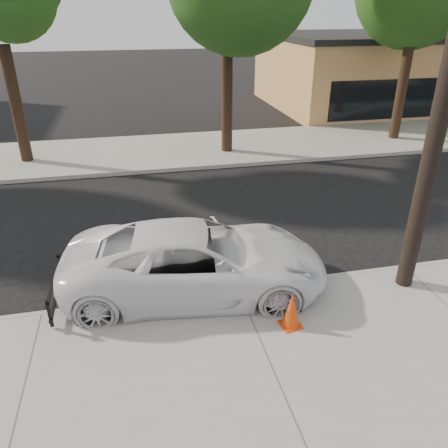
{
  "coord_description": "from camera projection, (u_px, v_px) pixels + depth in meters",
  "views": [
    {
      "loc": [
        -1.97,
        -9.66,
        5.57
      ],
      "look_at": [
        0.01,
        -0.7,
        1.0
      ],
      "focal_mm": 35.0,
      "sensor_mm": 36.0,
      "label": 1
    }
  ],
  "objects": [
    {
      "name": "near_sidewalk",
      "position": [
        269.0,
        363.0,
        7.52
      ],
      "size": [
        90.0,
        4.4,
        0.15
      ],
      "primitive_type": "cube",
      "color": "gray",
      "rests_on": "ground"
    },
    {
      "name": "police_cruiser",
      "position": [
        196.0,
        260.0,
        9.24
      ],
      "size": [
        5.79,
        3.22,
        1.53
      ],
      "primitive_type": "imported",
      "rotation": [
        0.0,
        0.0,
        1.44
      ],
      "color": "white",
      "rests_on": "ground"
    },
    {
      "name": "building_main",
      "position": [
        415.0,
        70.0,
        27.49
      ],
      "size": [
        18.0,
        10.0,
        4.0
      ],
      "primitive_type": "cube",
      "color": "tan",
      "rests_on": "ground"
    },
    {
      "name": "curb_near",
      "position": [
        238.0,
        290.0,
        9.44
      ],
      "size": [
        90.0,
        0.12,
        0.16
      ],
      "primitive_type": "cube",
      "color": "#9E9B93",
      "rests_on": "ground"
    },
    {
      "name": "traffic_cone",
      "position": [
        292.0,
        310.0,
        8.14
      ],
      "size": [
        0.43,
        0.43,
        0.73
      ],
      "rotation": [
        0.0,
        0.0,
        0.15
      ],
      "color": "red",
      "rests_on": "near_sidewalk"
    },
    {
      "name": "far_sidewalk",
      "position": [
        178.0,
        150.0,
        18.71
      ],
      "size": [
        90.0,
        5.0,
        0.15
      ],
      "primitive_type": "cube",
      "color": "gray",
      "rests_on": "ground"
    },
    {
      "name": "ground",
      "position": [
        218.0,
        247.0,
        11.31
      ],
      "size": [
        120.0,
        120.0,
        0.0
      ],
      "primitive_type": "plane",
      "color": "black",
      "rests_on": "ground"
    }
  ]
}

